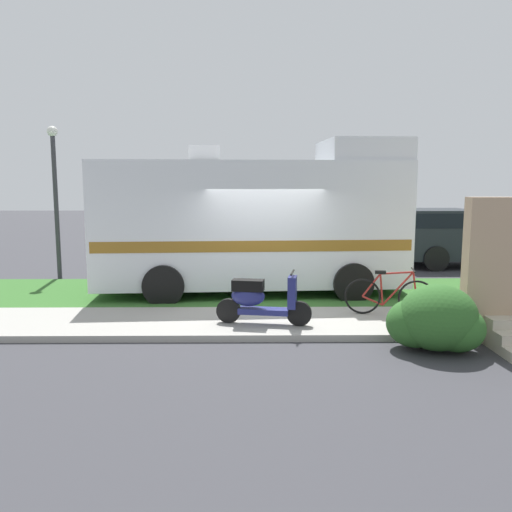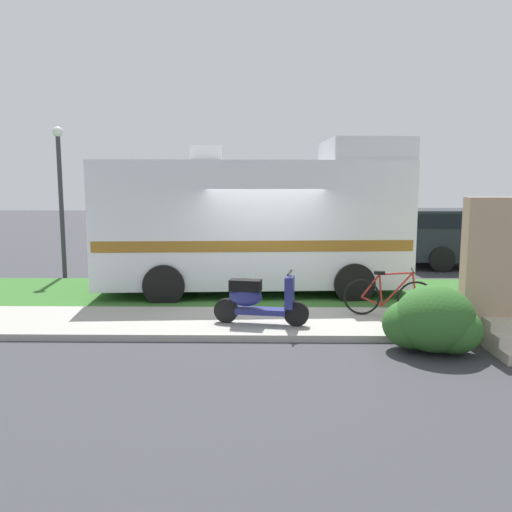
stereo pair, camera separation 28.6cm
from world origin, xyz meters
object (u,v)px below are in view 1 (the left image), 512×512
Objects in this scene: scooter at (260,299)px; bicycle at (389,295)px; pickup_truck_near at (457,236)px; street_lamp_post at (55,187)px; motorhome_rv at (255,222)px; bottle_green at (512,306)px.

scooter is 1.02× the size of bicycle.
pickup_truck_near is 12.08m from street_lamp_post.
scooter is at bearing -43.24° from street_lamp_post.
motorhome_rv is 5.72m from bottle_green.
bottle_green is at bearing 5.47° from bicycle.
street_lamp_post is at bearing 150.44° from bicycle.
bottle_green is (4.96, 0.85, -0.34)m from scooter.
motorhome_rv is 5.74m from street_lamp_post.
scooter is at bearing -170.26° from bottle_green.
motorhome_rv is 4.21× the size of scooter.
bottle_green is (2.48, 0.24, -0.27)m from bicycle.
motorhome_rv is at bearing -19.86° from street_lamp_post.
motorhome_rv is at bearing 155.34° from bottle_green.
pickup_truck_near is (6.43, 4.13, -0.76)m from motorhome_rv.
pickup_truck_near is at bearing 48.83° from scooter.
pickup_truck_near reaches higher than scooter.
street_lamp_post is at bearing 160.14° from motorhome_rv.
pickup_truck_near is (3.89, 6.67, 0.46)m from bicycle.
pickup_truck_near is at bearing 59.75° from bicycle.
pickup_truck_near is 1.23× the size of street_lamp_post.
bicycle is 2.51m from bottle_green.
motorhome_rv is 3.36m from scooter.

